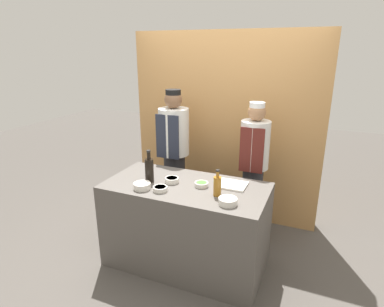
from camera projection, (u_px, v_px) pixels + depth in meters
name	position (u px, v px, depth m)	size (l,w,h in m)	color
ground_plane	(186.00, 262.00, 3.45)	(14.00, 14.00, 0.00)	#4C4742
cabinet_wall	(225.00, 128.00, 4.18)	(2.47, 0.18, 2.40)	#B7844C
counter	(186.00, 225.00, 3.31)	(1.61, 0.81, 0.90)	#514C47
sauce_bowl_orange	(172.00, 180.00, 3.23)	(0.14, 0.14, 0.05)	silver
sauce_bowl_red	(160.00, 189.00, 3.03)	(0.14, 0.14, 0.04)	silver
sauce_bowl_brown	(142.00, 186.00, 3.08)	(0.16, 0.16, 0.06)	silver
sauce_bowl_white	(228.00, 201.00, 2.77)	(0.16, 0.16, 0.06)	silver
sauce_bowl_green	(201.00, 184.00, 3.13)	(0.13, 0.13, 0.04)	silver
cutting_board	(232.00, 185.00, 3.15)	(0.29, 0.24, 0.02)	white
bottle_amber	(217.00, 186.00, 2.92)	(0.07, 0.07, 0.25)	#9E661E
bottle_soy	(149.00, 170.00, 3.21)	(0.09, 0.09, 0.33)	black
chef_left	(174.00, 153.00, 4.02)	(0.37, 0.37, 1.72)	#28282D
chef_right	(253.00, 167.00, 3.66)	(0.33, 0.33, 1.64)	#28282D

